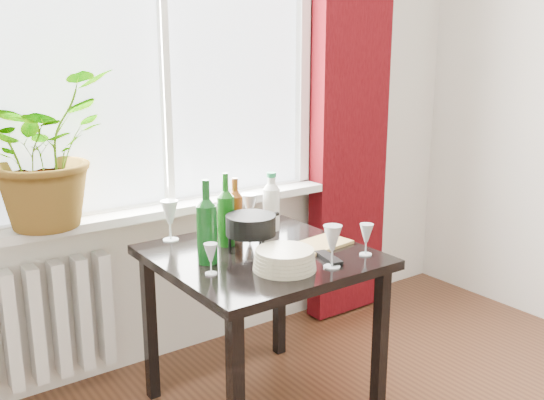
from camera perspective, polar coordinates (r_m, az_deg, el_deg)
window at (r=2.97m, az=-10.34°, el=14.20°), size 1.72×0.08×1.62m
windowsill at (r=3.01m, az=-9.12°, el=-0.68°), size 1.72×0.20×0.04m
curtain at (r=3.54m, az=7.42°, el=9.35°), size 0.50×0.12×2.56m
radiator at (r=2.96m, az=-22.38°, el=-11.08°), size 0.80×0.10×0.55m
table at (r=2.62m, az=-1.02°, el=-6.86°), size 0.85×0.85×0.74m
potted_plant at (r=2.70m, az=-20.89°, el=4.42°), size 0.78×0.77×0.66m
wine_bottle_left at (r=2.43m, az=-6.17°, el=-1.98°), size 0.08×0.08×0.35m
wine_bottle_right at (r=2.64m, az=-4.37°, el=-0.87°), size 0.10×0.10×0.33m
bottle_amber at (r=2.74m, az=-3.48°, el=-0.72°), size 0.09×0.09×0.29m
cleaning_bottle at (r=2.86m, az=-0.06°, el=-0.10°), size 0.10×0.10×0.28m
wineglass_front_right at (r=2.40m, az=5.70°, el=-4.35°), size 0.08×0.08×0.18m
wineglass_far_right at (r=2.56m, az=8.85°, el=-3.68°), size 0.06×0.06×0.14m
wineglass_back_center at (r=2.86m, az=-2.13°, el=-1.14°), size 0.10×0.10×0.18m
wineglass_back_left at (r=2.75m, az=-9.58°, el=-1.88°), size 0.10×0.10×0.19m
wineglass_front_left at (r=2.34m, az=-5.78°, el=-5.53°), size 0.07×0.07×0.13m
plate_stack at (r=2.38m, az=1.19°, el=-5.64°), size 0.33×0.33×0.08m
fondue_pot at (r=2.56m, az=-2.00°, el=-3.20°), size 0.25×0.22×0.16m
tv_remote at (r=2.50m, az=5.35°, el=-5.46°), size 0.08×0.17×0.02m
cutting_board at (r=2.68m, az=4.67°, el=-4.14°), size 0.27×0.20×0.01m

